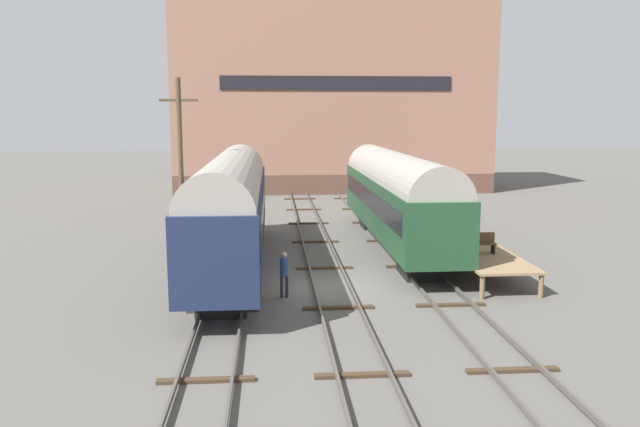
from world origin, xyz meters
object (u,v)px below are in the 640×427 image
(utility_pole, at_px, (181,167))
(train_car_green, at_px, (395,193))
(bench, at_px, (479,242))
(person_worker, at_px, (284,270))
(train_car_navy, at_px, (232,204))

(utility_pole, bearing_deg, train_car_green, 11.82)
(bench, relative_size, person_worker, 0.77)
(bench, bearing_deg, train_car_green, 111.23)
(train_car_green, xyz_separation_m, train_car_navy, (-8.39, -4.23, 0.15))
(train_car_navy, distance_m, person_worker, 5.61)
(train_car_navy, xyz_separation_m, person_worker, (2.26, -4.75, -1.95))
(train_car_navy, distance_m, utility_pole, 3.51)
(bench, bearing_deg, train_car_navy, 168.80)
(bench, bearing_deg, utility_pole, 162.94)
(train_car_green, xyz_separation_m, utility_pole, (-10.89, -2.28, 1.65))
(bench, height_order, utility_pole, utility_pole)
(person_worker, bearing_deg, train_car_navy, 115.42)
(train_car_green, height_order, train_car_navy, train_car_navy)
(train_car_green, height_order, utility_pole, utility_pole)
(train_car_navy, height_order, person_worker, train_car_navy)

